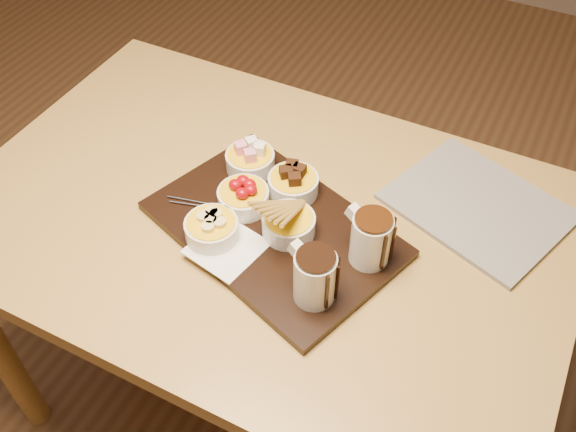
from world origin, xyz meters
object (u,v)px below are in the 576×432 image
at_px(bowl_strawberries, 243,198).
at_px(pitcher_dark_chocolate, 315,278).
at_px(dining_table, 263,246).
at_px(serving_board, 274,229).
at_px(newspaper, 478,206).
at_px(pitcher_milk_chocolate, 371,240).

relative_size(bowl_strawberries, pitcher_dark_chocolate, 1.01).
bearing_deg(dining_table, pitcher_dark_chocolate, -38.65).
bearing_deg(serving_board, dining_table, 162.52).
distance_m(serving_board, pitcher_dark_chocolate, 0.19).
height_order(pitcher_dark_chocolate, newspaper, pitcher_dark_chocolate).
bearing_deg(pitcher_milk_chocolate, dining_table, -166.69).
distance_m(dining_table, bowl_strawberries, 0.14).
relative_size(dining_table, bowl_strawberries, 12.00).
bearing_deg(pitcher_dark_chocolate, bowl_strawberries, 167.35).
relative_size(pitcher_dark_chocolate, pitcher_milk_chocolate, 1.00).
xyz_separation_m(pitcher_dark_chocolate, newspaper, (0.19, 0.35, -0.06)).
bearing_deg(newspaper, dining_table, -131.34).
distance_m(pitcher_dark_chocolate, pitcher_milk_chocolate, 0.13).
relative_size(dining_table, pitcher_dark_chocolate, 12.10).
relative_size(serving_board, bowl_strawberries, 4.60).
xyz_separation_m(bowl_strawberries, pitcher_dark_chocolate, (0.21, -0.13, 0.03)).
height_order(serving_board, pitcher_milk_chocolate, pitcher_milk_chocolate).
bearing_deg(bowl_strawberries, pitcher_milk_chocolate, -2.87).
distance_m(dining_table, pitcher_dark_chocolate, 0.28).
distance_m(pitcher_milk_chocolate, newspaper, 0.28).
distance_m(dining_table, newspaper, 0.44).
height_order(pitcher_dark_chocolate, pitcher_milk_chocolate, same).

